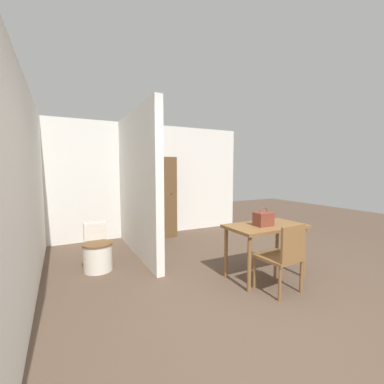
# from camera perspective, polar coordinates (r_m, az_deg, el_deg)

# --- Properties ---
(ground_plane) EXTENTS (16.00, 16.00, 0.00)m
(ground_plane) POSITION_cam_1_polar(r_m,az_deg,el_deg) (2.83, 15.84, -27.18)
(ground_plane) COLOR brown
(wall_back) EXTENTS (4.92, 0.12, 2.50)m
(wall_back) POSITION_cam_1_polar(r_m,az_deg,el_deg) (5.92, -10.87, 2.57)
(wall_back) COLOR white
(wall_back) RESTS_ON ground_plane
(wall_left) EXTENTS (0.12, 4.89, 2.50)m
(wall_left) POSITION_cam_1_polar(r_m,az_deg,el_deg) (3.70, -32.71, 0.37)
(wall_left) COLOR white
(wall_left) RESTS_ON ground_plane
(partition_wall) EXTENTS (0.12, 2.34, 2.50)m
(partition_wall) POSITION_cam_1_polar(r_m,az_deg,el_deg) (4.61, -12.15, 1.85)
(partition_wall) COLOR white
(partition_wall) RESTS_ON ground_plane
(dining_table) EXTENTS (1.08, 0.61, 0.74)m
(dining_table) POSITION_cam_1_polar(r_m,az_deg,el_deg) (3.72, 15.99, -8.49)
(dining_table) COLOR brown
(dining_table) RESTS_ON ground_plane
(wooden_chair) EXTENTS (0.49, 0.49, 0.86)m
(wooden_chair) POSITION_cam_1_polar(r_m,az_deg,el_deg) (3.37, 19.56, -13.05)
(wooden_chair) COLOR brown
(wooden_chair) RESTS_ON ground_plane
(toilet) EXTENTS (0.43, 0.58, 0.67)m
(toilet) POSITION_cam_1_polar(r_m,az_deg,el_deg) (4.19, -20.32, -12.33)
(toilet) COLOR silver
(toilet) RESTS_ON ground_plane
(handbag) EXTENTS (0.24, 0.17, 0.26)m
(handbag) POSITION_cam_1_polar(r_m,az_deg,el_deg) (3.62, 15.58, -5.78)
(handbag) COLOR brown
(handbag) RESTS_ON dining_table
(wooden_cabinet) EXTENTS (0.63, 0.49, 1.76)m
(wooden_cabinet) POSITION_cam_1_polar(r_m,az_deg,el_deg) (5.74, -7.13, -1.14)
(wooden_cabinet) COLOR brown
(wooden_cabinet) RESTS_ON ground_plane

